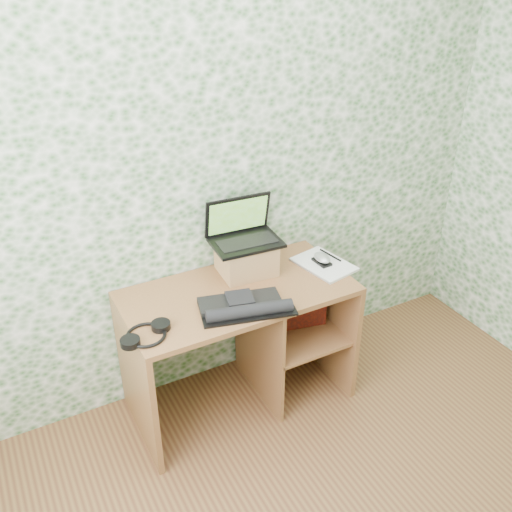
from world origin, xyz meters
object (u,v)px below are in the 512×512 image
notepad (324,264)px  keyboard (244,306)px  laptop (243,231)px  riser (246,258)px  desk (249,325)px

notepad → keyboard: bearing=-174.5°
laptop → riser: bearing=-86.3°
keyboard → laptop: bearing=77.8°
laptop → notepad: bearing=-20.3°
riser → notepad: 0.44m
riser → notepad: (0.41, -0.14, -0.08)m
laptop → notepad: (0.41, -0.18, -0.22)m
riser → notepad: size_ratio=0.88×
desk → notepad: 0.53m
desk → riser: 0.38m
desk → riser: (0.04, 0.12, 0.35)m
desk → notepad: (0.45, -0.03, 0.28)m
desk → riser: riser is taller
notepad → desk: bearing=165.4°
desk → notepad: bearing=-3.5°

